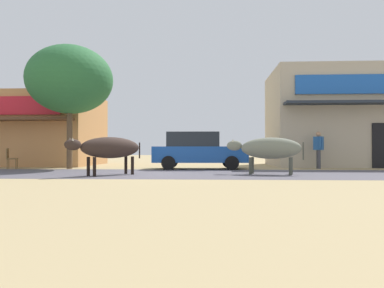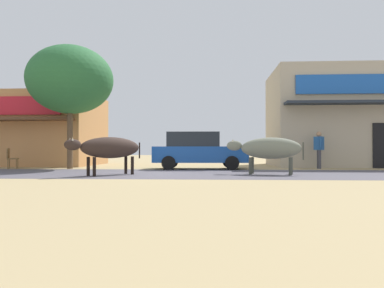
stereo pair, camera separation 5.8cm
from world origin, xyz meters
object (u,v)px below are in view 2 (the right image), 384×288
Objects in this scene: parked_hatchback_car at (198,150)px; cow_far_dark at (269,148)px; roadside_tree at (70,80)px; cafe_chair_by_doorway at (11,157)px; cow_near_brown at (109,148)px; pedestrian_by_shop at (319,147)px.

cow_far_dark is (2.64, -3.46, 0.07)m from parked_hatchback_car.
roadside_tree is 2.09× the size of cow_far_dark.
cafe_chair_by_doorway is (-11.13, 3.20, -0.40)m from cow_far_dark.
parked_hatchback_car is 4.57× the size of cafe_chair_by_doorway.
cow_near_brown is 1.36× the size of pedestrian_by_shop.
cow_far_dark is at bearing 7.68° from cow_near_brown.
cow_near_brown is at bearing -34.99° from cafe_chair_by_doorway.
parked_hatchback_car is (5.81, 0.14, -3.19)m from roadside_tree.
pedestrian_by_shop reaches higher than cafe_chair_by_doorway.
parked_hatchback_car is 5.08m from cow_near_brown.
parked_hatchback_car is at bearing -175.04° from pedestrian_by_shop.
roadside_tree is at bearing 125.99° from cow_near_brown.
cow_far_dark is 4.83m from pedestrian_by_shop.
pedestrian_by_shop reaches higher than cow_far_dark.
pedestrian_by_shop is 1.83× the size of cafe_chair_by_doorway.
parked_hatchback_car is at bearing 1.74° from cafe_chair_by_doorway.
roadside_tree reaches higher than parked_hatchback_car.
parked_hatchback_car is 1.58× the size of cow_far_dark.
cafe_chair_by_doorway is at bearing 145.01° from cow_near_brown.
pedestrian_by_shop is (8.31, 4.67, 0.06)m from cow_near_brown.
roadside_tree reaches higher than pedestrian_by_shop.
cow_far_dark is 1.59× the size of pedestrian_by_shop.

